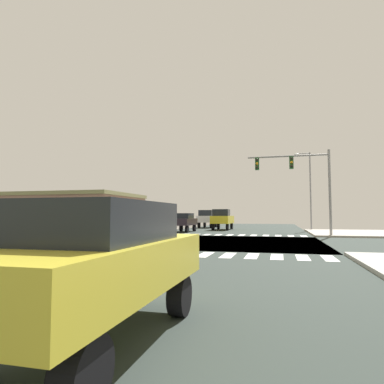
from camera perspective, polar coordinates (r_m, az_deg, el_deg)
ground at (r=22.20m, az=3.05°, el=-8.33°), size 90.00×90.00×0.05m
sidewalk_corner_ne at (r=34.82m, az=28.93°, el=-6.08°), size 12.00×12.00×0.14m
sidewalk_corner_nw at (r=37.95m, az=-12.91°, el=-6.24°), size 12.00×12.00×0.14m
crosswalk_near at (r=15.21m, az=-3.43°, el=-10.27°), size 13.50×2.00×0.01m
crosswalk_far at (r=29.41m, az=5.40°, el=-7.17°), size 13.50×2.00×0.01m
traffic_signal_mast at (r=28.82m, az=17.24°, el=3.06°), size 6.49×0.55×6.91m
street_lamp at (r=39.73m, az=18.91°, el=1.28°), size 1.78×0.32×8.66m
bank_building at (r=42.83m, az=-19.99°, el=-3.11°), size 16.82×10.98×4.19m
pickup_nearside_1 at (r=45.71m, az=2.60°, el=-4.39°), size 2.00×5.10×2.35m
sedan_farside_1 at (r=4.82m, az=-15.58°, el=-10.68°), size 1.80×4.30×1.88m
sedan_crossing_2 at (r=34.46m, az=-1.36°, el=-4.85°), size 1.80×4.30×1.88m
sedan_queued_3 at (r=32.84m, az=-25.52°, el=-4.52°), size 4.30×1.80×1.88m
pickup_trailing_2 at (r=39.30m, az=5.11°, el=-4.46°), size 2.00×5.10×2.35m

